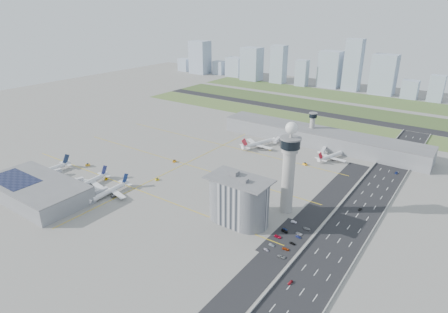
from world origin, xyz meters
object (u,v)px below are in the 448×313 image
Objects in this scene: car_lot_4 at (285,229)px; car_lot_10 at (299,234)px; car_lot_7 at (286,249)px; airplane_far_a at (259,141)px; car_hw_2 at (396,173)px; tug_3 at (174,161)px; car_lot_3 at (285,231)px; car_hw_1 at (360,209)px; control_tower at (289,165)px; car_lot_2 at (278,237)px; airplane_far_b at (332,154)px; car_lot_1 at (272,245)px; secondary_tower at (312,125)px; airplane_near_c at (108,189)px; car_lot_9 at (298,237)px; car_lot_5 at (294,222)px; admin_building at (239,200)px; jet_bridge_near_2 at (90,196)px; airplane_near_a at (46,168)px; tug_5 at (305,164)px; jet_bridge_near_1 at (66,186)px; airplane_near_b at (87,180)px; tug_0 at (88,165)px; tug_4 at (270,149)px; tug_2 at (157,179)px; car_hw_4 at (397,149)px; jet_bridge_far_1 at (325,149)px; car_hw_0 at (290,282)px; car_lot_11 at (307,229)px; car_lot_8 at (292,243)px; car_lot_0 at (266,250)px; jet_bridge_near_0 at (45,176)px; tug_1 at (106,179)px.

car_lot_10 reaches higher than car_lot_4.
car_lot_7 is (10.02, -18.74, 0.05)m from car_lot_4.
car_hw_2 is (129.02, 10.57, -5.50)m from airplane_far_a.
car_lot_3 is (134.43, -44.81, -0.41)m from tug_3.
airplane_far_a is 140.76m from car_hw_1.
car_lot_2 is at bearing -71.54° from control_tower.
airplane_far_b is 10.46× the size of car_lot_1.
car_lot_10 is at bearing -69.23° from secondary_tower.
car_lot_1 is at bearing 93.42° from airplane_near_c.
car_hw_2 is (27.82, 136.20, 0.07)m from car_lot_9.
secondary_tower is at bearing 9.73° from car_lot_5.
airplane_near_c is at bearing -143.15° from car_hw_1.
admin_building is 112.69m from jet_bridge_near_2.
car_hw_2 is (171.99, 90.76, -0.42)m from tug_3.
airplane_near_a is 223.94m from tug_5.
car_lot_4 is 0.97× the size of car_lot_9.
jet_bridge_near_1 reaches higher than tug_5.
admin_building is at bearing -56.70° from tug_3.
jet_bridge_near_2 reaches higher than car_hw_2.
car_hw_1 is at bearing -100.20° from airplane_far_a.
airplane_near_a is 10.96× the size of car_hw_1.
tug_0 is (-35.29, 25.28, -4.53)m from airplane_near_b.
control_tower is 148.97m from secondary_tower.
tug_4 is 142.46m from car_lot_4.
control_tower is 21.28× the size of tug_2.
tug_4 is 151.25m from car_lot_2.
car_hw_4 is at bearing -6.93° from car_lot_1.
jet_bridge_far_1 is 112.30m from car_hw_1.
car_hw_1 is at bearing -134.26° from tug_2.
airplane_far_b is 8.61× the size of car_lot_10.
airplane_near_a reaches higher than jet_bridge_near_2.
admin_building reaches higher than car_hw_2.
tug_0 is at bearing 86.43° from car_lot_5.
car_hw_0 is (23.90, -54.40, 0.01)m from car_lot_5.
tug_2 is (16.88, 52.09, -1.97)m from jet_bridge_near_2.
car_lot_2 is 1.01× the size of car_lot_11.
jet_bridge_near_2 is 3.85× the size of car_lot_8.
tug_4 is 160.30m from car_lot_1.
car_lot_0 is 0.80× the size of car_lot_7.
jet_bridge_near_2 is (-117.11, -179.46, -2.37)m from airplane_far_b.
car_hw_0 is at bearing -150.90° from car_lot_9.
jet_bridge_near_0 is 214.27m from car_lot_11.
jet_bridge_near_2 is at bearing -28.37° from airplane_near_c.
tug_5 is 116.78m from car_lot_9.
jet_bridge_near_1 and jet_bridge_far_1 have the same top height.
car_lot_5 is (203.84, 51.41, -5.43)m from airplane_near_a.
tug_1 is 155.73m from car_lot_3.
jet_bridge_near_1 reaches higher than tug_3.
airplane_near_c is 140.77m from car_lot_7.
tug_2 is at bearing 159.72° from airplane_far_b.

